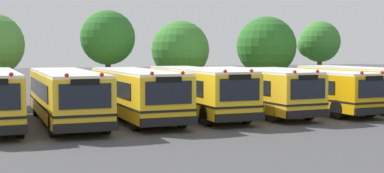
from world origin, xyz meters
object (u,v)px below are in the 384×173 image
Objects in this scene: school_bus_1 at (66,94)px; school_bus_3 at (198,90)px; school_bus_2 at (136,92)px; tree_2 at (107,38)px; school_bus_5 at (307,88)px; school_bus_6 at (358,86)px; tree_5 at (318,43)px; tree_4 at (266,47)px; tree_3 at (182,51)px; school_bus_4 at (254,89)px.

school_bus_1 is 1.10× the size of school_bus_3.
tree_2 is at bearing -93.53° from school_bus_2.
school_bus_6 reaches higher than school_bus_5.
school_bus_6 is 11.05m from tree_5.
tree_2 reaches higher than school_bus_5.
tree_2 is at bearing -177.07° from tree_4.
school_bus_3 is 9.18m from tree_3.
tree_4 reaches higher than school_bus_4.
school_bus_1 is 12.90m from tree_3.
school_bus_2 is at bearing 0.07° from school_bus_6.
tree_5 is at bearing 5.48° from tree_3.
tree_2 reaches higher than school_bus_3.
tree_3 is at bearing -123.49° from school_bus_2.
school_bus_3 is 1.74× the size of tree_5.
school_bus_6 is 1.63× the size of tree_4.
school_bus_4 is 11.04m from tree_2.
school_bus_5 is (10.55, 0.31, -0.08)m from school_bus_2.
tree_5 is (21.60, 9.77, 2.71)m from school_bus_1.
school_bus_4 is at bearing -123.54° from tree_4.
tree_5 reaches higher than tree_3.
school_bus_3 is at bearing -178.41° from school_bus_2.
school_bus_1 is 6.99m from school_bus_3.
school_bus_1 is at bearing -155.66° from tree_5.
tree_3 is 0.95× the size of tree_5.
school_bus_6 is 12.07m from tree_3.
tree_4 is at bearing -134.68° from school_bus_3.
school_bus_6 is (17.48, -0.11, -0.02)m from school_bus_1.
school_bus_5 is 9.83m from tree_3.
school_bus_4 is 8.93m from tree_3.
school_bus_5 is 1.83× the size of tree_2.
tree_3 is (2.40, 8.61, 2.07)m from school_bus_3.
tree_2 reaches higher than tree_3.
tree_3 is at bearing -0.26° from tree_2.
tree_4 reaches higher than school_bus_3.
tree_5 is (4.12, 9.88, 2.74)m from school_bus_6.
tree_5 is (11.25, 9.80, 2.74)m from school_bus_4.
school_bus_1 is 1.84× the size of tree_4.
tree_5 is at bearing -140.47° from school_bus_4.
tree_3 is 12.29m from tree_5.
tree_2 reaches higher than school_bus_4.
school_bus_1 is 2.01× the size of tree_3.
tree_3 is 0.92× the size of tree_4.
school_bus_4 is 1.67× the size of tree_2.
tree_4 reaches higher than school_bus_2.
school_bus_1 is at bearing -115.66° from tree_2.
tree_3 is at bearing -104.47° from school_bus_3.
school_bus_1 is at bearing -1.69° from school_bus_4.
school_bus_2 reaches higher than school_bus_4.
tree_2 is (-2.85, 8.64, 2.88)m from school_bus_3.
tree_5 is at bearing -145.11° from school_bus_3.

